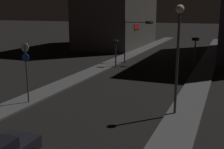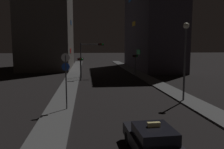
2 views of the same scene
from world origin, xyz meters
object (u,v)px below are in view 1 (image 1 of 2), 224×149
(traffic_light_overhead, at_px, (135,33))
(sign_pole_left, at_px, (26,67))
(street_lamp_near_block, at_px, (178,40))
(traffic_light_left_kerb, at_px, (116,47))
(traffic_light_right_kerb, at_px, (195,46))

(traffic_light_overhead, height_order, sign_pole_left, traffic_light_overhead)
(sign_pole_left, distance_m, street_lamp_near_block, 10.36)
(traffic_light_left_kerb, bearing_deg, sign_pole_left, -92.86)
(traffic_light_left_kerb, height_order, street_lamp_near_block, street_lamp_near_block)
(traffic_light_right_kerb, bearing_deg, sign_pole_left, -116.70)
(traffic_light_left_kerb, xyz_separation_m, sign_pole_left, (-0.75, -14.98, 0.33))
(traffic_light_overhead, xyz_separation_m, traffic_light_left_kerb, (-1.30, -3.06, -1.45))
(sign_pole_left, height_order, street_lamp_near_block, street_lamp_near_block)
(traffic_light_overhead, distance_m, sign_pole_left, 18.19)
(traffic_light_left_kerb, distance_m, traffic_light_right_kerb, 9.17)
(traffic_light_overhead, relative_size, traffic_light_right_kerb, 1.52)
(sign_pole_left, relative_size, street_lamp_near_block, 0.63)
(traffic_light_right_kerb, bearing_deg, street_lamp_near_block, -87.44)
(traffic_light_right_kerb, xyz_separation_m, street_lamp_near_block, (0.75, -16.68, 2.26))
(traffic_light_left_kerb, xyz_separation_m, street_lamp_near_block, (9.25, -13.25, 2.40))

